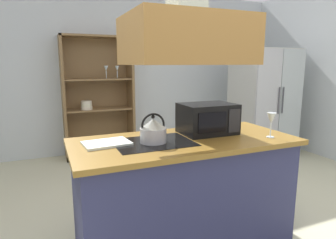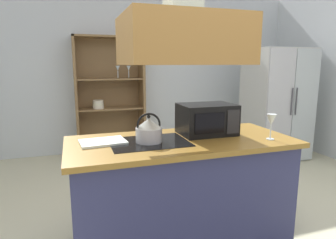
# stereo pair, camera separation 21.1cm
# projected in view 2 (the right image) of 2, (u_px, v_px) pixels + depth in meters

# --- Properties ---
(ground_plane) EXTENTS (7.80, 7.80, 0.00)m
(ground_plane) POSITION_uv_depth(u_px,v_px,m) (200.00, 238.00, 2.56)
(ground_plane) COLOR beige
(wall_back) EXTENTS (6.00, 0.12, 2.70)m
(wall_back) POSITION_uv_depth(u_px,v_px,m) (130.00, 72.00, 5.11)
(wall_back) COLOR silver
(wall_back) RESTS_ON ground
(kitchen_island) EXTENTS (1.80, 0.82, 0.90)m
(kitchen_island) POSITION_uv_depth(u_px,v_px,m) (181.00, 191.00, 2.44)
(kitchen_island) COLOR navy
(kitchen_island) RESTS_ON ground
(range_hood) EXTENTS (0.90, 0.70, 1.21)m
(range_hood) POSITION_uv_depth(u_px,v_px,m) (183.00, 26.00, 2.19)
(range_hood) COLOR #A06F34
(refrigerator) EXTENTS (0.90, 0.77, 1.73)m
(refrigerator) POSITION_uv_depth(u_px,v_px,m) (276.00, 104.00, 4.67)
(refrigerator) COLOR beige
(refrigerator) RESTS_ON ground
(dish_cabinet) EXTENTS (1.11, 0.40, 1.93)m
(dish_cabinet) POSITION_uv_depth(u_px,v_px,m) (110.00, 103.00, 4.88)
(dish_cabinet) COLOR brown
(dish_cabinet) RESTS_ON ground
(kettle) EXTENTS (0.20, 0.20, 0.23)m
(kettle) POSITION_uv_depth(u_px,v_px,m) (149.00, 130.00, 2.26)
(kettle) COLOR #B6B5BB
(kettle) RESTS_ON kitchen_island
(cutting_board) EXTENTS (0.36, 0.27, 0.02)m
(cutting_board) POSITION_uv_depth(u_px,v_px,m) (103.00, 142.00, 2.25)
(cutting_board) COLOR white
(cutting_board) RESTS_ON kitchen_island
(microwave) EXTENTS (0.46, 0.35, 0.26)m
(microwave) POSITION_uv_depth(u_px,v_px,m) (207.00, 119.00, 2.52)
(microwave) COLOR black
(microwave) RESTS_ON kitchen_island
(wine_glass_on_counter) EXTENTS (0.08, 0.08, 0.21)m
(wine_glass_on_counter) POSITION_uv_depth(u_px,v_px,m) (271.00, 121.00, 2.33)
(wine_glass_on_counter) COLOR silver
(wine_glass_on_counter) RESTS_ON kitchen_island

